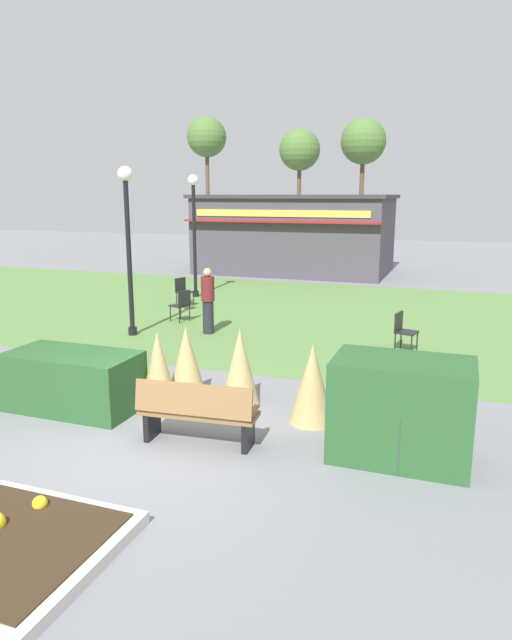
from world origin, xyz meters
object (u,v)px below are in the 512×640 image
at_px(park_bench, 197,412).
at_px(tree_right_bg, 300,151).
at_px(trash_bin, 401,440).
at_px(cafe_chair_north, 183,289).
at_px(person_strolling, 208,300).
at_px(parked_car_west_slot, 289,245).
at_px(cafe_chair_east, 403,328).
at_px(lamppost_mid, 128,231).
at_px(cafe_chair_west, 182,303).
at_px(tree_left_bg, 207,138).
at_px(tree_center_bg, 363,143).
at_px(lamppost_far, 194,221).
at_px(food_kiosk, 295,234).

bearing_deg(park_bench, tree_right_bg, 103.39).
bearing_deg(trash_bin, tree_right_bg, 108.15).
distance_m(trash_bin, cafe_chair_north, 11.89).
xyz_separation_m(person_strolling, parked_car_west_slot, (-3.58, 19.02, -0.22)).
bearing_deg(cafe_chair_east, lamppost_mid, -173.04).
xyz_separation_m(cafe_chair_west, tree_right_bg, (-3.69, 24.86, 5.92)).
bearing_deg(cafe_chair_west, tree_left_bg, 113.14).
bearing_deg(tree_center_bg, cafe_chair_north, -95.86).
height_order(park_bench, lamppost_far, lamppost_far).
bearing_deg(lamppost_mid, cafe_chair_east, 6.96).
distance_m(cafe_chair_east, parked_car_west_slot, 20.81).
distance_m(park_bench, tree_left_bg, 35.16).
height_order(lamppost_far, cafe_chair_west, lamppost_far).
bearing_deg(tree_right_bg, cafe_chair_east, -69.22).
distance_m(trash_bin, person_strolling, 7.98).
relative_size(cafe_chair_north, person_strolling, 0.53).
relative_size(tree_left_bg, tree_right_bg, 1.13).
bearing_deg(food_kiosk, person_strolling, -84.07).
relative_size(cafe_chair_west, cafe_chair_east, 1.00).
relative_size(cafe_chair_west, person_strolling, 0.53).
bearing_deg(lamppost_far, parked_car_west_slot, 93.58).
bearing_deg(parked_car_west_slot, lamppost_mid, -84.70).
distance_m(lamppost_far, food_kiosk, 7.69).
xyz_separation_m(trash_bin, tree_center_bg, (-5.68, 29.45, 6.28)).
height_order(person_strolling, tree_center_bg, tree_center_bg).
bearing_deg(lamppost_far, cafe_chair_west, -69.39).
distance_m(lamppost_mid, lamppost_far, 5.66).
relative_size(food_kiosk, cafe_chair_north, 9.77).
height_order(trash_bin, tree_center_bg, tree_center_bg).
bearing_deg(person_strolling, lamppost_mid, -82.62).
distance_m(parked_car_west_slot, tree_left_bg, 12.25).
bearing_deg(trash_bin, cafe_chair_east, 95.65).
bearing_deg(lamppost_mid, lamppost_far, 99.64).
xyz_separation_m(park_bench, tree_center_bg, (-2.90, 29.71, 6.19)).
xyz_separation_m(food_kiosk, tree_center_bg, (1.02, 11.33, 4.91)).
bearing_deg(lamppost_mid, cafe_chair_north, 98.75).
xyz_separation_m(lamppost_mid, cafe_chair_west, (0.46, 1.83, -2.09)).
height_order(park_bench, lamppost_mid, lamppost_mid).
relative_size(trash_bin, tree_right_bg, 0.10).
xyz_separation_m(cafe_chair_north, tree_center_bg, (2.10, 20.46, 6.14)).
xyz_separation_m(cafe_chair_east, parked_car_west_slot, (-8.44, 19.03, 0.12)).
bearing_deg(cafe_chair_north, parked_car_west_slot, 94.43).
bearing_deg(tree_center_bg, cafe_chair_east, -77.80).
distance_m(park_bench, trash_bin, 2.80).
xyz_separation_m(trash_bin, cafe_chair_west, (-6.71, 6.84, 0.14)).
bearing_deg(cafe_chair_north, lamppost_far, 101.81).
xyz_separation_m(cafe_chair_east, person_strolling, (-4.85, 0.00, 0.33)).
bearing_deg(park_bench, person_strolling, 113.44).
bearing_deg(cafe_chair_west, trash_bin, -45.57).
bearing_deg(lamppost_far, tree_right_bg, 96.15).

